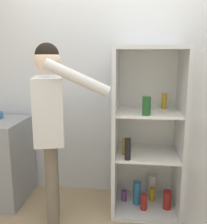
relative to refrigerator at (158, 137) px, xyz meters
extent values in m
cube|color=silver|center=(-0.43, 0.44, 0.48)|extent=(7.00, 0.06, 2.55)
cube|color=silver|center=(-0.09, 0.10, -0.78)|extent=(0.67, 0.59, 0.04)
cube|color=silver|center=(-0.09, 0.10, 0.82)|extent=(0.67, 0.59, 0.04)
cube|color=white|center=(-0.09, 0.37, 0.02)|extent=(0.67, 0.03, 1.57)
cube|color=silver|center=(-0.41, 0.10, 0.02)|extent=(0.04, 0.59, 1.57)
cube|color=silver|center=(0.22, 0.10, 0.02)|extent=(0.03, 0.59, 1.57)
cube|color=white|center=(-0.09, 0.10, -0.21)|extent=(0.60, 0.52, 0.02)
cube|color=white|center=(-0.09, 0.10, 0.22)|extent=(0.60, 0.52, 0.02)
cube|color=silver|center=(0.30, -0.52, 0.02)|extent=(0.13, 0.67, 1.57)
cylinder|color=#1E5123|center=(-0.12, -0.09, 0.31)|extent=(0.08, 0.08, 0.17)
cylinder|color=black|center=(-0.28, -0.11, -0.09)|extent=(0.06, 0.06, 0.20)
cylinder|color=#723884|center=(-0.32, 0.13, -0.71)|extent=(0.05, 0.05, 0.11)
cylinder|color=maroon|center=(0.12, 0.03, -0.67)|extent=(0.08, 0.08, 0.19)
cylinder|color=maroon|center=(-0.11, -0.01, -0.68)|extent=(0.06, 0.06, 0.16)
cylinder|color=#B78C1E|center=(0.07, 0.22, 0.31)|extent=(0.05, 0.05, 0.16)
cylinder|color=teal|center=(-0.18, 0.09, -0.64)|extent=(0.08, 0.08, 0.24)
cylinder|color=beige|center=(-0.01, 0.26, -0.64)|extent=(0.09, 0.09, 0.25)
cylinder|color=#B78C1E|center=(-0.31, 0.02, -0.12)|extent=(0.06, 0.06, 0.16)
cylinder|color=#B78C1E|center=(-0.02, 0.17, -0.69)|extent=(0.06, 0.06, 0.14)
cylinder|color=#726656|center=(-0.99, -0.16, -0.40)|extent=(0.11, 0.11, 0.80)
cylinder|color=#726656|center=(-0.95, -0.33, -0.40)|extent=(0.11, 0.11, 0.80)
cube|color=silver|center=(-0.97, -0.25, 0.29)|extent=(0.35, 0.48, 0.57)
sphere|color=beige|center=(-0.97, -0.25, 0.72)|extent=(0.22, 0.22, 0.22)
sphere|color=black|center=(-0.97, -0.25, 0.76)|extent=(0.20, 0.20, 0.20)
cylinder|color=silver|center=(-1.03, -0.01, 0.26)|extent=(0.09, 0.09, 0.54)
cylinder|color=silver|center=(-0.68, -0.42, 0.58)|extent=(0.53, 0.22, 0.31)
camera|label=1|loc=(-0.24, -2.42, 0.74)|focal=42.00mm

